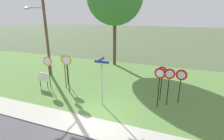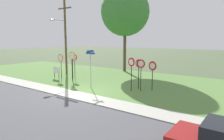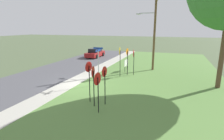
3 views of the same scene
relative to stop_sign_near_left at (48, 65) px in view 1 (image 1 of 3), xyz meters
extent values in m
plane|color=#4C5B3D|center=(5.48, -2.72, -1.89)|extent=(160.00, 160.00, 0.00)
cube|color=#ADAA9E|center=(5.48, -3.52, -1.86)|extent=(44.00, 1.60, 0.06)
cube|color=#567F3D|center=(5.48, 3.28, -1.87)|extent=(44.00, 12.00, 0.04)
cylinder|color=black|center=(0.00, 0.03, -0.75)|extent=(0.06, 0.06, 2.21)
cylinder|color=orange|center=(0.00, -0.01, 0.29)|extent=(0.77, 0.07, 0.77)
cylinder|color=white|center=(0.00, -0.03, 0.29)|extent=(0.60, 0.05, 0.60)
cylinder|color=black|center=(1.27, 0.35, -0.64)|extent=(0.06, 0.06, 2.42)
cylinder|color=orange|center=(1.27, 0.31, 0.52)|extent=(0.60, 0.09, 0.60)
cylinder|color=white|center=(1.27, 0.29, 0.52)|extent=(0.47, 0.06, 0.47)
cylinder|color=black|center=(1.04, 0.93, -0.73)|extent=(0.06, 0.06, 2.24)
cylinder|color=red|center=(1.04, 0.89, 0.34)|extent=(0.70, 0.12, 0.70)
cylinder|color=white|center=(1.04, 0.87, 0.34)|extent=(0.54, 0.08, 0.55)
cylinder|color=black|center=(1.95, -0.21, -0.59)|extent=(0.06, 0.06, 2.53)
cylinder|color=gold|center=(1.95, -0.25, 0.63)|extent=(0.73, 0.16, 0.74)
cylinder|color=white|center=(1.95, -0.26, 0.63)|extent=(0.57, 0.11, 0.58)
cylinder|color=black|center=(8.52, 0.85, -0.77)|extent=(0.06, 0.06, 2.16)
cone|color=red|center=(8.52, 0.81, 0.24)|extent=(0.64, 0.11, 0.64)
cone|color=white|center=(8.52, 0.79, 0.24)|extent=(0.43, 0.07, 0.44)
cylinder|color=black|center=(9.01, 0.33, -0.75)|extent=(0.06, 0.06, 2.21)
cone|color=red|center=(9.01, 0.29, 0.29)|extent=(0.67, 0.13, 0.68)
cone|color=white|center=(9.01, 0.27, 0.29)|extent=(0.46, 0.08, 0.46)
cylinder|color=black|center=(9.70, 0.92, -0.83)|extent=(0.06, 0.06, 2.04)
cone|color=red|center=(9.70, 0.88, 0.11)|extent=(0.71, 0.13, 0.71)
cone|color=silver|center=(9.70, 0.85, 0.11)|extent=(0.48, 0.08, 0.49)
cylinder|color=black|center=(8.47, -0.22, -0.67)|extent=(0.06, 0.06, 2.36)
cone|color=red|center=(8.47, -0.26, 0.44)|extent=(0.67, 0.16, 0.67)
cone|color=white|center=(8.47, -0.28, 0.44)|extent=(0.45, 0.10, 0.46)
cylinder|color=#9EA0A8|center=(5.07, -1.10, -0.46)|extent=(0.07, 0.07, 2.79)
cylinder|color=#9EA0A8|center=(5.07, -1.10, 0.96)|extent=(0.09, 0.09, 0.03)
cube|color=navy|center=(5.07, -1.10, 1.02)|extent=(0.96, 0.02, 0.15)
cube|color=navy|center=(5.07, -1.10, 1.19)|extent=(0.02, 0.82, 0.15)
cylinder|color=brown|center=(-1.95, 2.44, 2.41)|extent=(0.24, 0.24, 8.52)
cylinder|color=#9EA0A8|center=(-1.95, 1.53, 4.28)|extent=(0.08, 1.81, 0.08)
ellipsoid|color=#B7B7BC|center=(-1.95, 0.63, 4.22)|extent=(0.40, 0.56, 0.18)
cylinder|color=black|center=(-0.81, -0.21, -1.58)|extent=(0.05, 0.05, 0.55)
cylinder|color=black|center=(-0.04, -0.27, -1.58)|extent=(0.05, 0.05, 0.55)
cube|color=white|center=(-0.43, -0.24, -0.95)|extent=(1.10, 0.11, 0.70)
cylinder|color=brown|center=(2.54, 8.11, 1.09)|extent=(0.36, 0.36, 5.88)
camera|label=1|loc=(9.33, -10.44, 3.80)|focal=28.10mm
camera|label=2|loc=(16.28, -13.45, 2.10)|focal=32.39mm
camera|label=3|loc=(18.27, 4.77, 2.85)|focal=29.05mm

